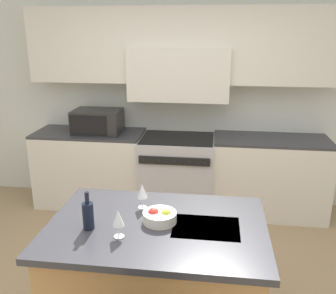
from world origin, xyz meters
TOP-DOWN VIEW (x-y plane):
  - back_cabinetry at (0.00, 2.15)m, footprint 10.00×0.46m
  - back_counter at (-0.00, 1.91)m, footprint 3.54×0.62m
  - range_stove at (0.00, 1.88)m, footprint 0.88×0.70m
  - microwave at (-0.98, 1.90)m, footprint 0.57×0.41m
  - kitchen_island at (0.09, -0.20)m, footprint 1.44×0.99m
  - wine_bottle at (-0.34, -0.31)m, footprint 0.07×0.07m
  - wine_glass_near at (-0.12, -0.39)m, footprint 0.07×0.07m
  - wine_glass_far at (-0.05, 0.02)m, footprint 0.07×0.07m
  - fruit_bowl at (0.10, -0.17)m, footprint 0.23×0.23m

SIDE VIEW (x-z plane):
  - range_stove at x=0.00m, z-range 0.00..0.92m
  - kitchen_island at x=0.09m, z-range 0.00..0.93m
  - back_counter at x=0.00m, z-range 0.00..0.94m
  - fruit_bowl at x=0.10m, z-range 0.92..1.02m
  - wine_bottle at x=-0.34m, z-range 0.90..1.15m
  - wine_glass_near at x=-0.12m, z-range 0.96..1.15m
  - wine_glass_far at x=-0.05m, z-range 0.96..1.15m
  - microwave at x=-0.98m, z-range 0.94..1.22m
  - back_cabinetry at x=0.00m, z-range 0.25..2.95m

